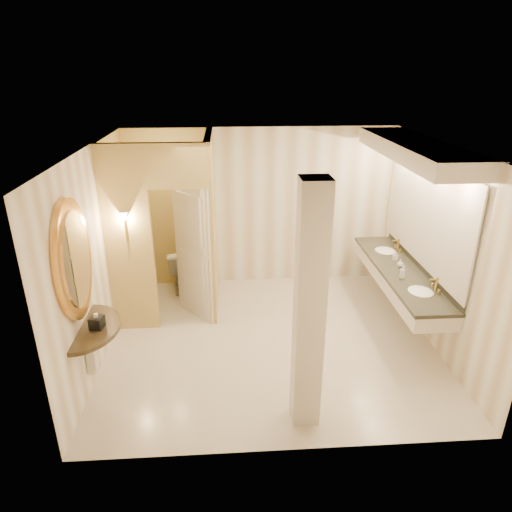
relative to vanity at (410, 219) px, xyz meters
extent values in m
plane|color=beige|center=(-1.98, -0.40, -1.63)|extent=(4.50, 4.50, 0.00)
plane|color=white|center=(-1.98, -0.40, 1.07)|extent=(4.50, 4.50, 0.00)
cube|color=white|center=(-1.98, 1.60, -0.28)|extent=(4.50, 0.02, 2.70)
cube|color=white|center=(-1.98, -2.40, -0.28)|extent=(4.50, 0.02, 2.70)
cube|color=white|center=(-4.23, -0.40, -0.28)|extent=(0.02, 4.00, 2.70)
cube|color=white|center=(0.27, -0.40, -0.28)|extent=(0.02, 4.00, 2.70)
cube|color=#DACC72|center=(-2.78, 0.85, -0.28)|extent=(0.10, 1.50, 2.70)
cube|color=#DACC72|center=(-3.90, 0.10, -0.28)|extent=(0.65, 0.10, 2.70)
cube|color=#DACC72|center=(-3.18, 0.10, 0.77)|extent=(0.80, 0.10, 0.60)
cube|color=silver|center=(-3.05, 0.40, -0.58)|extent=(0.57, 0.63, 2.10)
cylinder|color=#B8953B|center=(-3.90, 0.03, -0.08)|extent=(0.03, 0.03, 0.30)
cone|color=silver|center=(-3.90, 0.03, 0.12)|extent=(0.14, 0.14, 0.14)
cube|color=silver|center=(-0.03, 0.00, -0.90)|extent=(0.60, 2.62, 0.24)
cube|color=black|center=(-0.03, 0.00, -0.78)|extent=(0.64, 2.66, 0.05)
cube|color=black|center=(0.25, 0.00, -0.71)|extent=(0.03, 2.62, 0.10)
ellipsoid|color=white|center=(-0.03, -0.71, -0.80)|extent=(0.40, 0.44, 0.15)
cylinder|color=#B8953B|center=(0.17, -0.71, -0.67)|extent=(0.03, 0.03, 0.22)
ellipsoid|color=white|center=(-0.03, 0.71, -0.80)|extent=(0.40, 0.44, 0.15)
cylinder|color=#B8953B|center=(0.17, 0.71, -0.67)|extent=(0.03, 0.03, 0.22)
cube|color=white|center=(0.25, 0.00, 0.07)|extent=(0.03, 2.62, 1.40)
cube|color=silver|center=(-0.03, 0.00, 0.96)|extent=(0.75, 2.82, 0.22)
cylinder|color=black|center=(-4.21, -1.30, -0.78)|extent=(1.04, 1.04, 0.05)
cube|color=silver|center=(-4.17, -1.30, -1.08)|extent=(0.10, 0.10, 0.60)
cylinder|color=gold|center=(-4.19, -1.30, 0.07)|extent=(0.07, 1.04, 1.04)
cylinder|color=white|center=(-4.15, -1.30, 0.07)|extent=(0.02, 0.83, 0.83)
cube|color=silver|center=(-1.75, -1.94, -0.28)|extent=(0.29, 0.29, 2.70)
cube|color=black|center=(-4.03, -1.34, -0.68)|extent=(0.17, 0.17, 0.14)
imported|color=white|center=(-3.37, 1.35, -1.26)|extent=(0.53, 0.79, 0.75)
imported|color=beige|center=(-0.01, 0.32, -0.69)|extent=(0.08, 0.08, 0.13)
imported|color=silver|center=(-0.03, 0.07, -0.70)|extent=(0.11, 0.11, 0.12)
imported|color=#C6B28C|center=(-0.14, -0.31, -0.66)|extent=(0.09, 0.09, 0.19)
camera|label=1|loc=(-2.55, -5.87, 2.00)|focal=32.00mm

